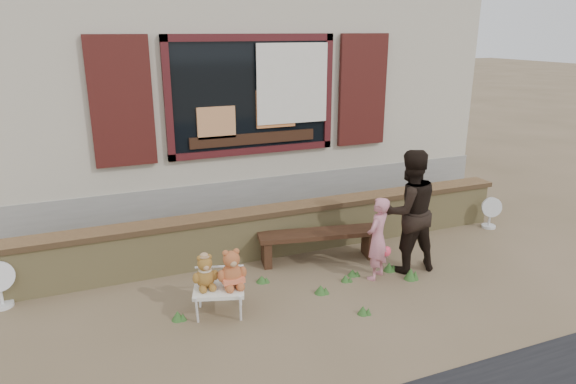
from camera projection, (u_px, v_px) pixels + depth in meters
name	position (u px, v px, depth m)	size (l,w,h in m)	color
ground	(307.00, 284.00, 6.23)	(80.00, 80.00, 0.00)	brown
shopfront	(210.00, 83.00, 9.59)	(8.04, 5.13, 4.00)	#B1A98F
brick_wall	(277.00, 230.00, 7.01)	(7.10, 0.36, 0.67)	tan
bench	(319.00, 239.00, 6.79)	(1.64, 0.63, 0.41)	black
folding_chair	(219.00, 289.00, 5.50)	(0.65, 0.61, 0.33)	silver
teddy_bear_left	(205.00, 271.00, 5.42)	(0.28, 0.24, 0.38)	brown
teddy_bear_right	(231.00, 267.00, 5.44)	(0.32, 0.28, 0.43)	brown
child	(377.00, 239.00, 6.25)	(0.38, 0.25, 1.05)	pink
adult	(409.00, 211.00, 6.41)	(0.77, 0.60, 1.57)	black
fan_right	(490.00, 212.00, 7.94)	(0.32, 0.21, 0.50)	silver
grass_tufts	(339.00, 283.00, 6.14)	(2.99, 1.24, 0.15)	#315C25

